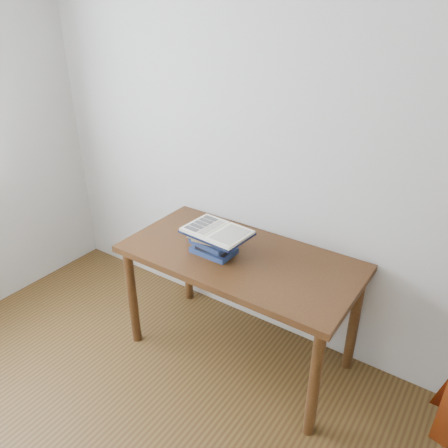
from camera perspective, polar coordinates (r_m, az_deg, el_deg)
The scene contains 3 objects.
desk at distance 2.57m, azimuth 2.04°, elevation -5.96°, with size 1.38×0.69×0.74m.
book_stack at distance 2.51m, azimuth -1.46°, elevation -2.44°, with size 0.26×0.19×0.14m.
open_book at distance 2.44m, azimuth -0.91°, elevation -0.98°, with size 0.38×0.28×0.03m.
Camera 1 is at (1.18, -0.44, 2.05)m, focal length 35.00 mm.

